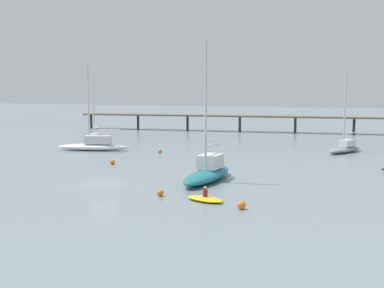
{
  "coord_description": "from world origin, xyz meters",
  "views": [
    {
      "loc": [
        24.21,
        -37.02,
        8.3
      ],
      "look_at": [
        0.0,
        20.37,
        1.5
      ],
      "focal_mm": 46.61,
      "sensor_mm": 36.0,
      "label": 1
    }
  ],
  "objects_px": {
    "dinghy_yellow": "(205,199)",
    "sailboat_teal": "(208,171)",
    "mooring_buoy_near": "(112,162)",
    "mooring_buoy_far": "(160,151)",
    "sailboat_white": "(94,144)",
    "sailboat_green": "(95,137)",
    "mooring_buoy_mid": "(160,193)",
    "pier": "(318,115)",
    "sailboat_gray": "(345,147)",
    "mooring_buoy_inner": "(242,205)"
  },
  "relations": [
    {
      "from": "dinghy_yellow",
      "to": "mooring_buoy_mid",
      "type": "distance_m",
      "value": 3.88
    },
    {
      "from": "pier",
      "to": "sailboat_gray",
      "type": "relative_size",
      "value": 7.49
    },
    {
      "from": "sailboat_white",
      "to": "mooring_buoy_near",
      "type": "bearing_deg",
      "value": -47.64
    },
    {
      "from": "sailboat_gray",
      "to": "dinghy_yellow",
      "type": "height_order",
      "value": "sailboat_gray"
    },
    {
      "from": "mooring_buoy_near",
      "to": "mooring_buoy_far",
      "type": "bearing_deg",
      "value": 88.17
    },
    {
      "from": "dinghy_yellow",
      "to": "mooring_buoy_near",
      "type": "relative_size",
      "value": 6.0
    },
    {
      "from": "sailboat_white",
      "to": "mooring_buoy_inner",
      "type": "bearing_deg",
      "value": -40.57
    },
    {
      "from": "mooring_buoy_far",
      "to": "dinghy_yellow",
      "type": "bearing_deg",
      "value": -56.73
    },
    {
      "from": "sailboat_gray",
      "to": "mooring_buoy_far",
      "type": "bearing_deg",
      "value": -155.53
    },
    {
      "from": "sailboat_teal",
      "to": "mooring_buoy_far",
      "type": "xyz_separation_m",
      "value": [
        -13.03,
        16.25,
        -0.62
      ]
    },
    {
      "from": "dinghy_yellow",
      "to": "mooring_buoy_inner",
      "type": "distance_m",
      "value": 3.52
    },
    {
      "from": "pier",
      "to": "sailboat_green",
      "type": "xyz_separation_m",
      "value": [
        -31.16,
        -28.58,
        -2.85
      ]
    },
    {
      "from": "mooring_buoy_inner",
      "to": "mooring_buoy_mid",
      "type": "height_order",
      "value": "mooring_buoy_inner"
    },
    {
      "from": "pier",
      "to": "mooring_buoy_near",
      "type": "distance_m",
      "value": 51.65
    },
    {
      "from": "pier",
      "to": "sailboat_gray",
      "type": "xyz_separation_m",
      "value": [
        7.86,
        -28.02,
        -2.78
      ]
    },
    {
      "from": "mooring_buoy_far",
      "to": "sailboat_green",
      "type": "bearing_deg",
      "value": 149.85
    },
    {
      "from": "dinghy_yellow",
      "to": "mooring_buoy_inner",
      "type": "xyz_separation_m",
      "value": [
        3.25,
        -1.36,
        0.1
      ]
    },
    {
      "from": "sailboat_teal",
      "to": "mooring_buoy_mid",
      "type": "distance_m",
      "value": 7.82
    },
    {
      "from": "sailboat_white",
      "to": "sailboat_green",
      "type": "bearing_deg",
      "value": 123.4
    },
    {
      "from": "sailboat_gray",
      "to": "pier",
      "type": "bearing_deg",
      "value": 105.68
    },
    {
      "from": "sailboat_white",
      "to": "mooring_buoy_mid",
      "type": "height_order",
      "value": "sailboat_white"
    },
    {
      "from": "sailboat_white",
      "to": "mooring_buoy_near",
      "type": "height_order",
      "value": "sailboat_white"
    },
    {
      "from": "sailboat_gray",
      "to": "dinghy_yellow",
      "type": "distance_m",
      "value": 35.06
    },
    {
      "from": "mooring_buoy_inner",
      "to": "sailboat_teal",
      "type": "bearing_deg",
      "value": 123.22
    },
    {
      "from": "sailboat_white",
      "to": "mooring_buoy_far",
      "type": "height_order",
      "value": "sailboat_white"
    },
    {
      "from": "dinghy_yellow",
      "to": "mooring_buoy_near",
      "type": "height_order",
      "value": "dinghy_yellow"
    },
    {
      "from": "mooring_buoy_inner",
      "to": "sailboat_green",
      "type": "bearing_deg",
      "value": 135.41
    },
    {
      "from": "mooring_buoy_near",
      "to": "mooring_buoy_far",
      "type": "height_order",
      "value": "mooring_buoy_near"
    },
    {
      "from": "sailboat_teal",
      "to": "sailboat_white",
      "type": "distance_m",
      "value": 27.3
    },
    {
      "from": "sailboat_white",
      "to": "dinghy_yellow",
      "type": "relative_size",
      "value": 3.44
    },
    {
      "from": "dinghy_yellow",
      "to": "sailboat_teal",
      "type": "bearing_deg",
      "value": 109.77
    },
    {
      "from": "sailboat_gray",
      "to": "mooring_buoy_near",
      "type": "bearing_deg",
      "value": -136.9
    },
    {
      "from": "sailboat_teal",
      "to": "mooring_buoy_mid",
      "type": "bearing_deg",
      "value": -97.42
    },
    {
      "from": "mooring_buoy_mid",
      "to": "sailboat_teal",
      "type": "bearing_deg",
      "value": 82.58
    },
    {
      "from": "sailboat_gray",
      "to": "mooring_buoy_near",
      "type": "relative_size",
      "value": 18.1
    },
    {
      "from": "mooring_buoy_near",
      "to": "mooring_buoy_far",
      "type": "distance_m",
      "value": 11.12
    },
    {
      "from": "sailboat_teal",
      "to": "sailboat_green",
      "type": "distance_m",
      "value": 39.35
    },
    {
      "from": "sailboat_gray",
      "to": "mooring_buoy_far",
      "type": "distance_m",
      "value": 24.65
    },
    {
      "from": "sailboat_teal",
      "to": "mooring_buoy_far",
      "type": "bearing_deg",
      "value": 128.72
    },
    {
      "from": "dinghy_yellow",
      "to": "mooring_buoy_mid",
      "type": "xyz_separation_m",
      "value": [
        -3.87,
        0.25,
        0.07
      ]
    },
    {
      "from": "sailboat_green",
      "to": "mooring_buoy_mid",
      "type": "relative_size",
      "value": 18.75
    },
    {
      "from": "sailboat_green",
      "to": "sailboat_white",
      "type": "distance_m",
      "value": 12.72
    },
    {
      "from": "pier",
      "to": "sailboat_gray",
      "type": "bearing_deg",
      "value": -74.32
    },
    {
      "from": "sailboat_green",
      "to": "mooring_buoy_near",
      "type": "distance_m",
      "value": 26.36
    },
    {
      "from": "pier",
      "to": "mooring_buoy_mid",
      "type": "height_order",
      "value": "pier"
    },
    {
      "from": "mooring_buoy_inner",
      "to": "sailboat_gray",
      "type": "bearing_deg",
      "value": 84.76
    },
    {
      "from": "sailboat_white",
      "to": "dinghy_yellow",
      "type": "xyz_separation_m",
      "value": [
        25.5,
        -23.25,
        -0.63
      ]
    },
    {
      "from": "sailboat_white",
      "to": "mooring_buoy_near",
      "type": "distance_m",
      "value": 13.73
    },
    {
      "from": "sailboat_green",
      "to": "mooring_buoy_inner",
      "type": "relative_size",
      "value": 16.75
    },
    {
      "from": "mooring_buoy_mid",
      "to": "mooring_buoy_near",
      "type": "bearing_deg",
      "value": 133.89
    }
  ]
}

